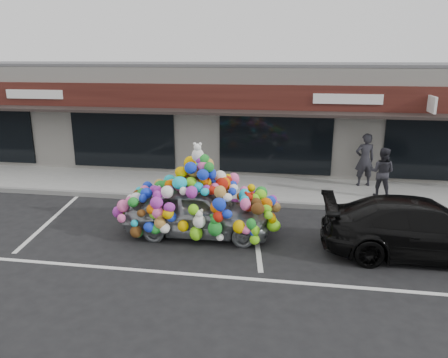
% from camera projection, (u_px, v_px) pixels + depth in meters
% --- Properties ---
extents(ground, '(90.00, 90.00, 0.00)m').
position_uv_depth(ground, '(154.00, 230.00, 12.01)').
color(ground, black).
rests_on(ground, ground).
extents(shop_building, '(24.00, 7.20, 4.31)m').
position_uv_depth(shop_building, '(211.00, 113.00, 19.43)').
color(shop_building, white).
rests_on(shop_building, ground).
extents(sidewalk, '(26.00, 3.00, 0.15)m').
position_uv_depth(sidewalk, '(189.00, 186.00, 15.79)').
color(sidewalk, gray).
rests_on(sidewalk, ground).
extents(kerb, '(26.00, 0.18, 0.16)m').
position_uv_depth(kerb, '(178.00, 199.00, 14.37)').
color(kerb, slate).
rests_on(kerb, ground).
extents(parking_stripe_left, '(0.73, 4.37, 0.01)m').
position_uv_depth(parking_stripe_left, '(51.00, 220.00, 12.70)').
color(parking_stripe_left, silver).
rests_on(parking_stripe_left, ground).
extents(parking_stripe_mid, '(0.73, 4.37, 0.01)m').
position_uv_depth(parking_stripe_mid, '(256.00, 233.00, 11.77)').
color(parking_stripe_mid, silver).
rests_on(parking_stripe_mid, ground).
extents(lane_line, '(14.00, 0.12, 0.01)m').
position_uv_depth(lane_line, '(209.00, 276.00, 9.52)').
color(lane_line, silver).
rests_on(lane_line, ground).
extents(toy_car, '(2.82, 4.17, 2.41)m').
position_uv_depth(toy_car, '(199.00, 205.00, 11.52)').
color(toy_car, gray).
rests_on(toy_car, ground).
extents(black_sedan, '(2.02, 4.76, 1.37)m').
position_uv_depth(black_sedan, '(423.00, 229.00, 10.31)').
color(black_sedan, black).
rests_on(black_sedan, ground).
extents(pedestrian_a, '(0.77, 0.59, 1.88)m').
position_uv_depth(pedestrian_a, '(365.00, 160.00, 15.34)').
color(pedestrian_a, black).
rests_on(pedestrian_a, sidewalk).
extents(pedestrian_b, '(0.97, 0.87, 1.63)m').
position_uv_depth(pedestrian_b, '(382.00, 172.00, 14.20)').
color(pedestrian_b, black).
rests_on(pedestrian_b, sidewalk).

